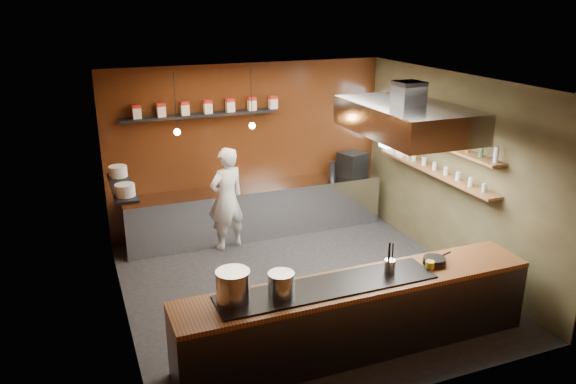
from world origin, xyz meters
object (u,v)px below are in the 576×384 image
espresso_machine (352,164)px  stockpot_small (281,284)px  extractor_hood (407,119)px  chef (227,199)px  stockpot_large (233,286)px

espresso_machine → stockpot_small: bearing=-145.9°
extractor_hood → chef: (-1.93, 2.22, -1.63)m
espresso_machine → chef: size_ratio=0.25×
stockpot_large → espresso_machine: (3.37, 3.67, 0.00)m
extractor_hood → stockpot_large: 3.32m
extractor_hood → chef: size_ratio=1.14×
espresso_machine → chef: chef is taller
stockpot_large → chef: size_ratio=0.21×
espresso_machine → chef: bearing=168.5°
extractor_hood → stockpot_small: extractor_hood is taller
espresso_machine → chef: 2.53m
stockpot_large → stockpot_small: stockpot_large is taller
stockpot_large → chef: chef is taller
chef → stockpot_large: bearing=56.3°
stockpot_large → espresso_machine: bearing=47.4°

